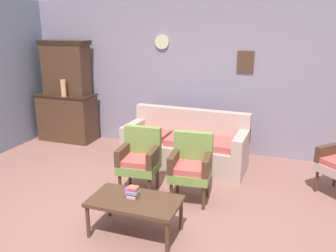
# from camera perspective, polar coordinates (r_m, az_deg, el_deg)

# --- Properties ---
(ground_plane) EXTENTS (7.68, 7.68, 0.00)m
(ground_plane) POSITION_cam_1_polar(r_m,az_deg,el_deg) (4.50, -5.18, -14.20)
(ground_plane) COLOR #84564C
(wall_back_with_decor) EXTENTS (6.40, 0.09, 2.70)m
(wall_back_with_decor) POSITION_cam_1_polar(r_m,az_deg,el_deg) (6.42, 4.27, 8.01)
(wall_back_with_decor) COLOR gray
(wall_back_with_decor) RESTS_ON ground
(side_cabinet) EXTENTS (1.16, 0.55, 0.93)m
(side_cabinet) POSITION_cam_1_polar(r_m,az_deg,el_deg) (7.32, -15.96, 1.39)
(side_cabinet) COLOR #472D1E
(side_cabinet) RESTS_ON ground
(cabinet_upper_hutch) EXTENTS (0.99, 0.38, 1.03)m
(cabinet_upper_hutch) POSITION_cam_1_polar(r_m,az_deg,el_deg) (7.21, -16.21, 9.13)
(cabinet_upper_hutch) COLOR #472D1E
(cabinet_upper_hutch) RESTS_ON side_cabinet
(vase_on_cabinet) EXTENTS (0.10, 0.10, 0.32)m
(vase_on_cabinet) POSITION_cam_1_polar(r_m,az_deg,el_deg) (6.99, -16.55, 5.89)
(vase_on_cabinet) COLOR tan
(vase_on_cabinet) RESTS_ON side_cabinet
(floral_couch) EXTENTS (2.00, 0.87, 0.90)m
(floral_couch) POSITION_cam_1_polar(r_m,az_deg,el_deg) (5.81, 2.90, -3.34)
(floral_couch) COLOR tan
(floral_couch) RESTS_ON ground
(armchair_row_middle) EXTENTS (0.56, 0.53, 0.90)m
(armchair_row_middle) POSITION_cam_1_polar(r_m,az_deg,el_deg) (4.89, -4.59, -5.07)
(armchair_row_middle) COLOR olive
(armchair_row_middle) RESTS_ON ground
(armchair_near_cabinet) EXTENTS (0.56, 0.54, 0.90)m
(armchair_near_cabinet) POSITION_cam_1_polar(r_m,az_deg,el_deg) (4.65, 3.75, -6.21)
(armchair_near_cabinet) COLOR olive
(armchair_near_cabinet) RESTS_ON ground
(coffee_table) EXTENTS (1.00, 0.56, 0.42)m
(coffee_table) POSITION_cam_1_polar(r_m,az_deg,el_deg) (3.99, -5.38, -12.32)
(coffee_table) COLOR #472D1E
(coffee_table) RESTS_ON ground
(book_stack_on_table) EXTENTS (0.14, 0.12, 0.12)m
(book_stack_on_table) POSITION_cam_1_polar(r_m,az_deg,el_deg) (3.99, -5.78, -10.54)
(book_stack_on_table) COLOR #CF999A
(book_stack_on_table) RESTS_ON coffee_table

